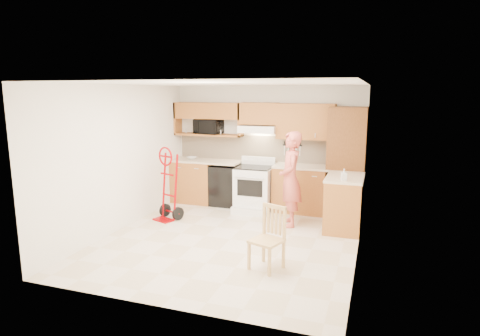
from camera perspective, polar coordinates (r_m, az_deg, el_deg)
The scene contains 28 objects.
floor at distance 6.77m, azimuth -1.38°, elevation -10.03°, with size 4.00×4.50×0.02m, color beige.
ceiling at distance 6.33m, azimuth -1.49°, elevation 11.83°, with size 4.00×4.50×0.02m, color white.
wall_back at distance 8.56m, azimuth 3.80°, elevation 3.06°, with size 4.00×0.02×2.50m, color white.
wall_front at distance 4.43m, azimuth -11.60°, elevation -4.37°, with size 4.00×0.02×2.50m, color white.
wall_left at distance 7.36m, azimuth -16.29°, elevation 1.40°, with size 0.02×4.50×2.50m, color white.
wall_right at distance 6.05m, azimuth 16.74°, elevation -0.57°, with size 0.02×4.50×2.50m, color white.
backsplash at distance 8.55m, azimuth 3.75°, elevation 2.70°, with size 3.92×0.03×0.55m, color beige.
lower_cab_left at distance 8.94m, azimuth -6.43°, elevation -1.87°, with size 0.90×0.60×0.90m, color #A06328.
dishwasher at distance 8.66m, azimuth -1.93°, elevation -2.39°, with size 0.60×0.60×0.85m, color black.
lower_cab_right at distance 8.24m, azimuth 8.76°, elevation -3.02°, with size 1.14×0.60×0.90m, color #A06328.
countertop_left at distance 8.73m, azimuth -4.71°, elevation 1.00°, with size 1.50×0.63×0.04m, color beige.
countertop_right at distance 8.14m, azimuth 8.85°, elevation 0.20°, with size 1.14×0.63×0.04m, color beige.
cab_return_right at distance 7.37m, azimuth 14.35°, elevation -4.88°, with size 0.60×1.00×0.90m, color #A06328.
countertop_return at distance 7.26m, azimuth 14.52°, elevation -1.30°, with size 0.63×1.00×0.04m, color beige.
pantry_tall at distance 8.02m, azimuth 14.65°, elevation 0.76°, with size 0.70×0.60×2.10m, color brown.
upper_cab_left at distance 8.74m, azimuth -4.46°, elevation 8.01°, with size 1.50×0.33×0.34m, color #A06328.
upper_shelf_mw at distance 8.78m, azimuth -4.42°, elevation 4.68°, with size 1.50×0.33×0.04m, color #A06328.
upper_cab_center at distance 8.36m, azimuth 2.74°, elevation 7.63°, with size 0.76×0.33×0.44m, color #A06328.
upper_cab_right at distance 8.16m, azimuth 9.20°, elevation 6.45°, with size 1.14×0.33×0.70m, color #A06328.
range_hood at distance 8.32m, azimuth 2.60°, elevation 5.48°, with size 0.76×0.46×0.14m, color white.
knife_strip at distance 8.39m, azimuth 7.33°, elevation 2.76°, with size 0.40×0.05×0.29m, color black, non-canonical shape.
microwave at distance 8.76m, azimuth -4.44°, elevation 5.83°, with size 0.56×0.38×0.31m, color black.
range at distance 8.20m, azimuth 1.88°, elevation -2.41°, with size 0.72×0.94×1.06m, color white, non-canonical shape.
person at distance 7.28m, azimuth 7.08°, elevation -1.57°, with size 0.62×0.41×1.70m, color #C85749.
hand_truck at distance 7.72m, azimuth -10.26°, elevation -2.67°, with size 0.49×0.45×1.25m, color #990004, non-canonical shape.
dining_chair at distance 5.57m, azimuth 3.74°, elevation -9.82°, with size 0.39×0.42×0.87m, color tan, non-canonical shape.
soap_bottle at distance 6.92m, azimuth 14.36°, elevation -0.89°, with size 0.09×0.09×0.19m, color white.
bowl at distance 8.86m, azimuth -6.74°, elevation 1.41°, with size 0.21×0.21×0.05m, color white.
Camera 1 is at (2.19, -5.94, 2.38)m, focal length 30.45 mm.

